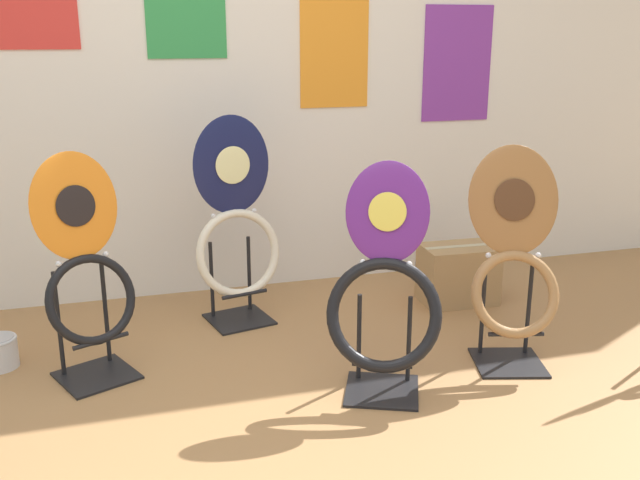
% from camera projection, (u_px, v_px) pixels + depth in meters
% --- Properties ---
extents(wall_back, '(8.00, 0.07, 2.60)m').
position_uv_depth(wall_back, '(181.00, 41.00, 3.50)').
color(wall_back, silver).
rests_on(wall_back, ground_plane).
extents(toilet_seat_display_woodgrain, '(0.43, 0.39, 0.91)m').
position_uv_depth(toilet_seat_display_woodgrain, '(514.00, 261.00, 2.91)').
color(toilet_seat_display_woodgrain, black).
rests_on(toilet_seat_display_woodgrain, ground_plane).
extents(toilet_seat_display_orange_sun, '(0.40, 0.37, 0.91)m').
position_uv_depth(toilet_seat_display_orange_sun, '(86.00, 277.00, 2.77)').
color(toilet_seat_display_orange_sun, black).
rests_on(toilet_seat_display_orange_sun, ground_plane).
extents(toilet_seat_display_navy_moon, '(0.44, 0.34, 0.99)m').
position_uv_depth(toilet_seat_display_navy_moon, '(236.00, 229.00, 3.32)').
color(toilet_seat_display_navy_moon, black).
rests_on(toilet_seat_display_navy_moon, ground_plane).
extents(toilet_seat_display_purple_note, '(0.49, 0.44, 0.88)m').
position_uv_depth(toilet_seat_display_purple_note, '(385.00, 292.00, 2.67)').
color(toilet_seat_display_purple_note, black).
rests_on(toilet_seat_display_purple_note, ground_plane).
extents(storage_box, '(0.38, 0.26, 0.30)m').
position_uv_depth(storage_box, '(458.00, 274.00, 3.65)').
color(storage_box, '#A37F51').
rests_on(storage_box, ground_plane).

